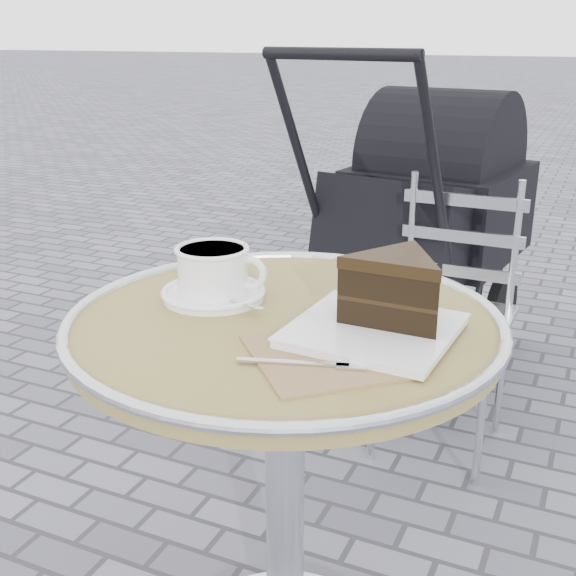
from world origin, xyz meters
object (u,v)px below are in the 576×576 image
at_px(cake_plate_set, 389,298).
at_px(baby_stroller, 424,227).
at_px(cappuccino_set, 214,276).
at_px(cafe_table, 285,407).
at_px(bistro_chair, 453,283).

height_order(cake_plate_set, baby_stroller, baby_stroller).
height_order(cappuccino_set, cake_plate_set, cake_plate_set).
bearing_deg(cappuccino_set, cake_plate_set, -17.14).
xyz_separation_m(cafe_table, cake_plate_set, (0.17, 0.01, 0.22)).
height_order(bistro_chair, baby_stroller, baby_stroller).
distance_m(cake_plate_set, baby_stroller, 1.55).
relative_size(cafe_table, cake_plate_set, 1.85).
distance_m(cappuccino_set, cake_plate_set, 0.33).
distance_m(cafe_table, bistro_chair, 1.00).
bearing_deg(cafe_table, cappuccino_set, 167.09).
relative_size(cafe_table, bistro_chair, 0.94).
bearing_deg(baby_stroller, cafe_table, -76.50).
height_order(cafe_table, bistro_chair, bistro_chair).
xyz_separation_m(cafe_table, bistro_chair, (0.08, 0.99, -0.08)).
relative_size(cake_plate_set, bistro_chair, 0.50).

